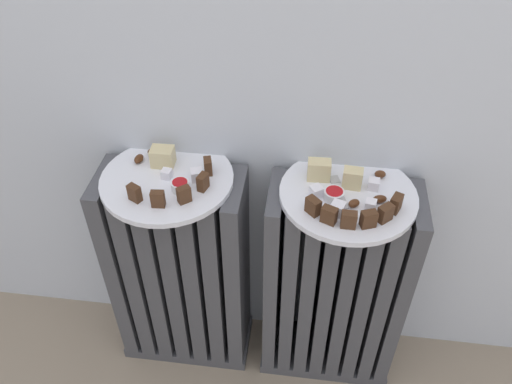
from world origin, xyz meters
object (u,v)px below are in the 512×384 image
(radiator_right, at_px, (333,289))
(plate_right, at_px, (348,195))
(plate_left, at_px, (167,179))
(jam_bowl_left, at_px, (180,185))
(fork, at_px, (339,189))
(jam_bowl_right, at_px, (334,194))
(radiator_left, at_px, (181,273))

(radiator_right, distance_m, plate_right, 0.30)
(plate_left, height_order, jam_bowl_left, jam_bowl_left)
(radiator_right, bearing_deg, plate_left, -180.00)
(radiator_right, relative_size, fork, 5.87)
(jam_bowl_left, height_order, fork, jam_bowl_left)
(radiator_right, xyz_separation_m, plate_right, (0.00, -0.00, 0.30))
(radiator_right, relative_size, jam_bowl_right, 14.30)
(jam_bowl_right, bearing_deg, radiator_left, 176.43)
(plate_left, xyz_separation_m, plate_right, (0.37, 0.00, 0.00))
(jam_bowl_left, distance_m, jam_bowl_right, 0.31)
(radiator_left, relative_size, radiator_right, 1.00)
(radiator_left, distance_m, plate_left, 0.30)
(radiator_left, distance_m, jam_bowl_right, 0.47)
(radiator_right, height_order, plate_left, plate_left)
(plate_left, distance_m, jam_bowl_left, 0.05)
(plate_left, relative_size, fork, 2.79)
(radiator_left, relative_size, jam_bowl_right, 14.30)
(jam_bowl_left, relative_size, jam_bowl_right, 0.91)
(fork, bearing_deg, jam_bowl_right, -109.24)
(radiator_right, relative_size, plate_right, 2.11)
(radiator_left, xyz_separation_m, radiator_right, (0.37, 0.00, 0.00))
(plate_left, bearing_deg, jam_bowl_left, -42.21)
(plate_right, bearing_deg, jam_bowl_right, -143.74)
(plate_left, relative_size, plate_right, 1.00)
(plate_right, xyz_separation_m, jam_bowl_left, (-0.34, -0.03, 0.02))
(plate_right, bearing_deg, radiator_left, 180.00)
(radiator_left, bearing_deg, plate_left, -116.57)
(radiator_left, xyz_separation_m, fork, (0.35, 0.01, 0.31))
(radiator_right, bearing_deg, plate_right, -90.00)
(jam_bowl_left, height_order, jam_bowl_right, same)
(jam_bowl_left, distance_m, fork, 0.32)
(radiator_right, relative_size, plate_left, 2.11)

